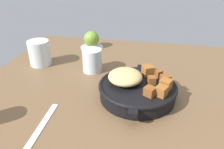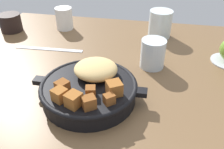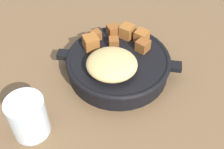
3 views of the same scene
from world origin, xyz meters
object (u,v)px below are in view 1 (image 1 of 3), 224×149
Objects in this scene: cast_iron_skillet at (137,88)px; water_glass_short at (92,60)px; butter_knife at (37,132)px; water_glass_tall at (39,53)px; red_apple at (92,39)px.

water_glass_short is at bearing 51.45° from cast_iron_skillet.
water_glass_short is (33.35, -4.16, 3.93)cm from butter_knife.
water_glass_tall reaches higher than butter_knife.
water_glass_tall is (34.90, 16.84, 4.50)cm from butter_knife.
butter_knife is 39.01cm from water_glass_tall.
water_glass_short reaches higher than butter_knife.
cast_iron_skillet is 2.87× the size of water_glass_tall.
cast_iron_skillet is 22.02cm from water_glass_short.
water_glass_short is (-22.49, -6.63, 0.03)cm from red_apple.
cast_iron_skillet is at bearing -49.73° from butter_knife.
red_apple is (36.20, 23.83, 1.02)cm from cast_iron_skillet.
butter_knife is at bearing -177.46° from red_apple.
cast_iron_skillet reaches higher than red_apple.
cast_iron_skillet is at bearing -146.64° from red_apple.
water_glass_short is (13.71, 17.20, 1.05)cm from cast_iron_skillet.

